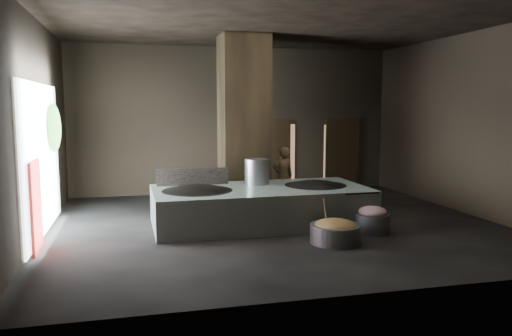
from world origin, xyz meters
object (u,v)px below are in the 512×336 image
object	(u,v)px
stock_pot	(257,172)
veg_basin	(335,234)
cook	(283,176)
wok_left	(197,195)
wok_right	(315,189)
hearth_platform	(260,206)
meat_basin	(372,223)

from	to	relation	value
stock_pot	veg_basin	size ratio (longest dim) A/B	0.64
cook	stock_pot	bearing A→B (deg)	47.48
wok_left	veg_basin	xyz separation A→B (m)	(2.48, -1.86, -0.57)
stock_pot	cook	size ratio (longest dim) A/B	0.39
wok_left	veg_basin	world-z (taller)	wok_left
cook	veg_basin	bearing A→B (deg)	83.75
wok_right	veg_basin	world-z (taller)	wok_right
hearth_platform	wok_right	distance (m)	1.39
meat_basin	hearth_platform	bearing A→B (deg)	148.36
veg_basin	meat_basin	bearing A→B (deg)	28.12
wok_left	cook	world-z (taller)	cook
stock_pot	wok_left	bearing A→B (deg)	-158.20
stock_pot	cook	distance (m)	1.79
stock_pot	veg_basin	xyz separation A→B (m)	(0.98, -2.46, -0.95)
hearth_platform	wok_left	xyz separation A→B (m)	(-1.45, -0.05, 0.33)
meat_basin	veg_basin	bearing A→B (deg)	-151.88
meat_basin	stock_pot	bearing A→B (deg)	138.20
wok_right	stock_pot	distance (m)	1.44
wok_left	wok_right	bearing A→B (deg)	2.05
cook	wok_right	bearing A→B (deg)	91.86
cook	meat_basin	xyz separation A→B (m)	(1.01, -3.26, -0.60)
veg_basin	stock_pot	bearing A→B (deg)	111.77
hearth_platform	meat_basin	xyz separation A→B (m)	(2.14, -1.32, -0.22)
hearth_platform	wok_right	bearing A→B (deg)	1.35
hearth_platform	stock_pot	world-z (taller)	stock_pot
cook	meat_basin	distance (m)	3.47
wok_left	veg_basin	size ratio (longest dim) A/B	1.54
hearth_platform	stock_pot	distance (m)	0.90
veg_basin	hearth_platform	bearing A→B (deg)	118.40
stock_pot	veg_basin	distance (m)	2.81
hearth_platform	wok_right	size ratio (longest dim) A/B	3.41
wok_left	meat_basin	size ratio (longest dim) A/B	2.11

